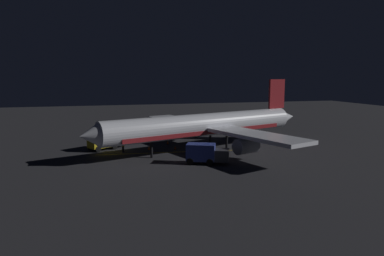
% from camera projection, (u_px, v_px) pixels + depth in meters
% --- Properties ---
extents(ground_plane, '(180.00, 180.00, 0.20)m').
position_uv_depth(ground_plane, '(205.00, 151.00, 54.40)').
color(ground_plane, '#2B2B2F').
extents(apron_guide_stripe, '(2.76, 24.32, 0.01)m').
position_uv_depth(apron_guide_stripe, '(180.00, 152.00, 52.99)').
color(apron_guide_stripe, gold).
rests_on(apron_guide_stripe, ground_plane).
extents(airliner, '(34.16, 38.12, 10.69)m').
position_uv_depth(airliner, '(208.00, 126.00, 54.21)').
color(airliner, silver).
rests_on(airliner, ground_plane).
extents(baggage_truck, '(4.89, 6.19, 2.46)m').
position_uv_depth(baggage_truck, '(106.00, 141.00, 54.87)').
color(baggage_truck, gold).
rests_on(baggage_truck, ground_plane).
extents(catering_truck, '(4.11, 5.79, 2.61)m').
position_uv_depth(catering_truck, '(205.00, 154.00, 45.70)').
color(catering_truck, navy).
rests_on(catering_truck, ground_plane).
extents(ground_crew_worker, '(0.40, 0.40, 1.74)m').
position_uv_depth(ground_crew_worker, '(123.00, 146.00, 52.90)').
color(ground_crew_worker, black).
rests_on(ground_crew_worker, ground_plane).
extents(traffic_cone_near_left, '(0.50, 0.50, 0.55)m').
position_uv_depth(traffic_cone_near_left, '(175.00, 148.00, 54.91)').
color(traffic_cone_near_left, '#EA590F').
rests_on(traffic_cone_near_left, ground_plane).
extents(traffic_cone_near_right, '(0.50, 0.50, 0.55)m').
position_uv_depth(traffic_cone_near_right, '(188.00, 160.00, 46.78)').
color(traffic_cone_near_right, '#EA590F').
rests_on(traffic_cone_near_right, ground_plane).
extents(traffic_cone_under_wing, '(0.50, 0.50, 0.55)m').
position_uv_depth(traffic_cone_under_wing, '(168.00, 142.00, 59.24)').
color(traffic_cone_under_wing, '#EA590F').
rests_on(traffic_cone_under_wing, ground_plane).
extents(traffic_cone_far, '(0.50, 0.50, 0.55)m').
position_uv_depth(traffic_cone_far, '(149.00, 148.00, 54.56)').
color(traffic_cone_far, '#EA590F').
rests_on(traffic_cone_far, ground_plane).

